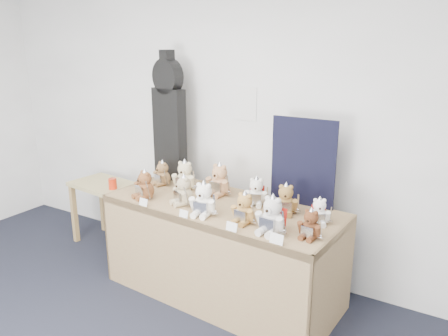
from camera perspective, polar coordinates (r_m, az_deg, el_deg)
The scene contains 22 objects.
room_shell at distance 3.94m, azimuth 2.87°, elevation 8.37°, with size 6.00×6.00×6.00m.
display_table at distance 3.60m, azimuth -1.02°, elevation -7.74°, with size 2.02×0.95×0.82m.
side_table at distance 4.74m, azimuth -14.85°, elevation -3.47°, with size 0.86×0.54×0.68m.
guitar_case at distance 4.17m, azimuth -7.19°, elevation 6.54°, with size 0.38×0.18×1.22m.
navy_board at distance 3.54m, azimuth 10.28°, elevation 0.73°, with size 0.54×0.02×0.71m, color black.
red_cup at distance 4.52m, azimuth -14.34°, elevation -2.00°, with size 0.08×0.08×0.11m, color red.
teddy_front_far_left at distance 3.77m, azimuth -10.34°, elevation -2.28°, with size 0.22×0.21×0.27m.
teddy_front_left at distance 3.58m, azimuth -5.33°, elevation -3.08°, with size 0.22×0.22×0.27m.
teddy_front_centre at distance 3.35m, azimuth -2.70°, elevation -4.27°, with size 0.24×0.21×0.29m.
teddy_front_right at distance 3.21m, azimuth 2.66°, elevation -5.42°, with size 0.21×0.18×0.26m.
teddy_front_far_right at distance 3.05m, azimuth 6.28°, elevation -6.33°, with size 0.25×0.22×0.31m.
teddy_front_end at distance 3.03m, azimuth 11.22°, elevation -7.34°, with size 0.19×0.16×0.23m.
teddy_back_left at distance 3.92m, azimuth -5.17°, elevation -1.17°, with size 0.25×0.22×0.30m.
teddy_back_centre_left at distance 3.78m, azimuth -0.63°, elevation -1.69°, with size 0.25×0.21×0.31m.
teddy_back_centre_right at distance 3.56m, azimuth 4.23°, elevation -3.23°, with size 0.22×0.20×0.26m.
teddy_back_right at distance 3.41m, azimuth 8.04°, elevation -4.23°, with size 0.22×0.21×0.27m.
teddy_back_end at distance 3.27m, azimuth 12.32°, elevation -5.67°, with size 0.19×0.18×0.22m.
teddy_back_far_left at distance 4.09m, azimuth -8.06°, elevation -0.81°, with size 0.20×0.19×0.25m.
entry_card_a at distance 3.61m, azimuth -10.48°, elevation -4.41°, with size 0.09×0.00×0.06m, color silver.
entry_card_b at distance 3.34m, azimuth -5.29°, elevation -5.97°, with size 0.08×0.00×0.06m, color silver.
entry_card_c at distance 3.09m, azimuth 1.00°, elevation -7.68°, with size 0.09×0.00×0.06m, color silver.
entry_card_d at distance 2.93m, azimuth 6.87°, elevation -9.18°, with size 0.10×0.00×0.07m, color silver.
Camera 1 is at (1.92, -0.95, 2.11)m, focal length 35.00 mm.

